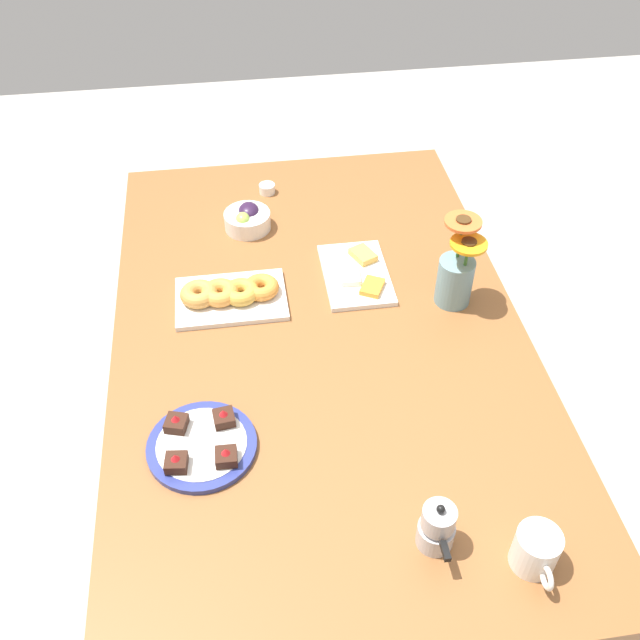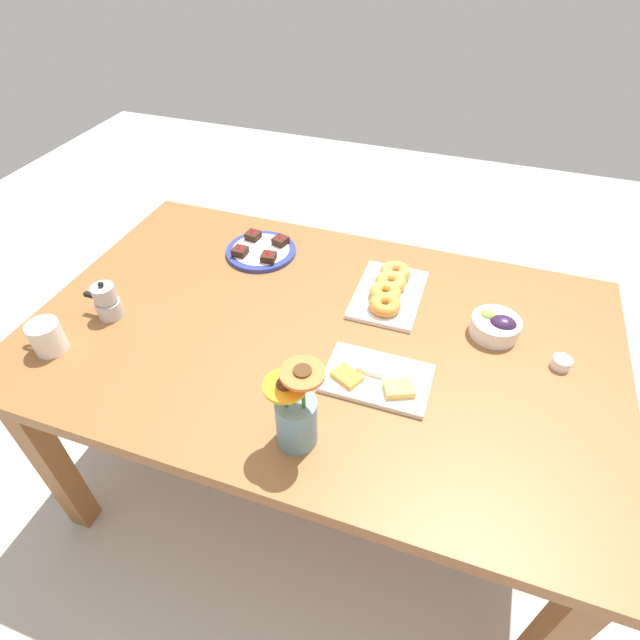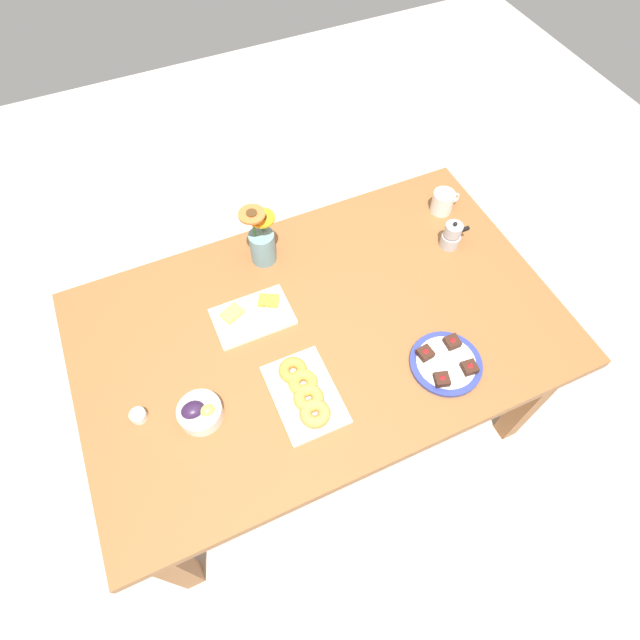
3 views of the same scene
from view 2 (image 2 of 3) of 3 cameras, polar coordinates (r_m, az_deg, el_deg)
name	(u,v)px [view 2 (image 2 of 3)]	position (r m, az deg, el deg)	size (l,w,h in m)	color
ground_plane	(320,474)	(1.96, 0.00, -17.21)	(6.00, 6.00, 0.00)	#B7B2A8
dining_table	(320,352)	(1.43, 0.00, -3.72)	(1.60, 1.00, 0.74)	brown
coffee_mug	(46,337)	(1.48, -28.81, -1.67)	(0.12, 0.08, 0.09)	white
grape_bowl	(496,326)	(1.43, 19.45, -0.61)	(0.13, 0.13, 0.07)	white
cheese_platter	(377,378)	(1.25, 6.51, -6.62)	(0.26, 0.17, 0.03)	white
croissant_platter	(389,290)	(1.49, 7.89, 3.45)	(0.19, 0.28, 0.05)	white
jam_cup_honey	(562,362)	(1.41, 25.88, -4.39)	(0.05, 0.05, 0.03)	white
dessert_plate	(261,250)	(1.67, -6.76, 7.92)	(0.23, 0.23, 0.05)	navy
flower_vase	(296,417)	(1.08, -2.73, -10.97)	(0.12, 0.10, 0.24)	#6B939E
moka_pot	(107,302)	(1.51, -23.17, 1.92)	(0.11, 0.07, 0.12)	#B7B7BC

